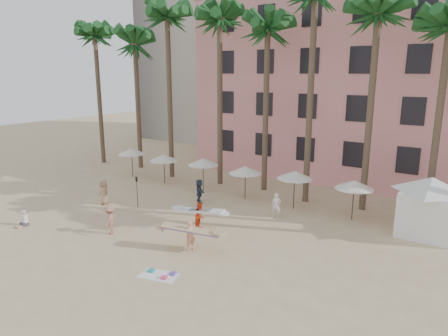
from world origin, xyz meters
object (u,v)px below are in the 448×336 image
at_px(pink_hotel, 404,88).
at_px(cabana, 430,201).
at_px(carrier_white, 200,215).
at_px(carrier_yellow, 191,233).

height_order(pink_hotel, cabana, pink_hotel).
bearing_deg(pink_hotel, carrier_white, -109.70).
distance_m(cabana, carrier_white, 13.39).
bearing_deg(carrier_yellow, pink_hotel, 75.79).
distance_m(cabana, carrier_yellow, 13.85).
xyz_separation_m(cabana, carrier_yellow, (-10.16, -9.35, -1.10)).
height_order(cabana, carrier_white, cabana).
xyz_separation_m(pink_hotel, cabana, (4.37, -13.50, -5.93)).
height_order(carrier_yellow, carrier_white, carrier_yellow).
bearing_deg(cabana, carrier_yellow, -137.37).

